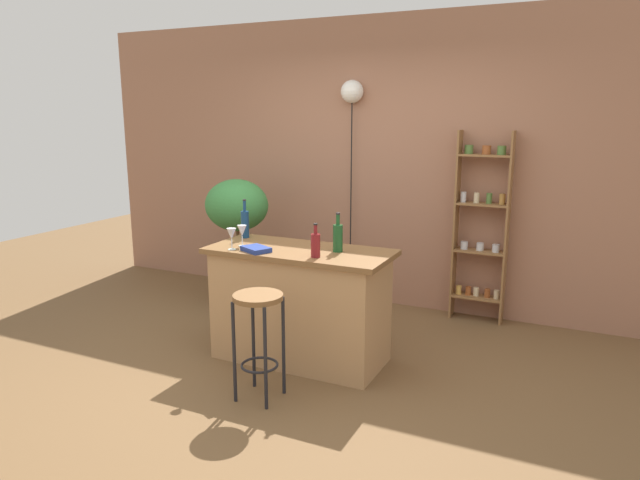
{
  "coord_description": "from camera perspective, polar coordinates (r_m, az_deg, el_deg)",
  "views": [
    {
      "loc": [
        1.96,
        -3.47,
        1.89
      ],
      "look_at": [
        0.05,
        0.55,
        0.91
      ],
      "focal_mm": 32.42,
      "sensor_mm": 36.0,
      "label": 1
    }
  ],
  "objects": [
    {
      "name": "kitchen_counter",
      "position": [
        4.49,
        -1.96,
        -6.37
      ],
      "size": [
        1.4,
        0.63,
        0.89
      ],
      "color": "tan",
      "rests_on": "ground"
    },
    {
      "name": "bottle_olive_oil",
      "position": [
        4.78,
        -7.42,
        1.65
      ],
      "size": [
        0.07,
        0.07,
        0.32
      ],
      "color": "navy",
      "rests_on": "kitchen_counter"
    },
    {
      "name": "bar_stool",
      "position": [
        3.88,
        -6.09,
        -8.05
      ],
      "size": [
        0.33,
        0.33,
        0.73
      ],
      "color": "black",
      "rests_on": "ground"
    },
    {
      "name": "potted_plant",
      "position": [
        5.71,
        -8.22,
        3.0
      ],
      "size": [
        0.63,
        0.57,
        0.88
      ],
      "color": "#A86B4C",
      "rests_on": "plant_stool"
    },
    {
      "name": "wine_glass_left",
      "position": [
        4.37,
        -8.73,
        0.55
      ],
      "size": [
        0.07,
        0.07,
        0.16
      ],
      "color": "silver",
      "rests_on": "kitchen_counter"
    },
    {
      "name": "plant_stool",
      "position": [
        5.89,
        -7.98,
        -4.47
      ],
      "size": [
        0.36,
        0.36,
        0.38
      ],
      "primitive_type": "cylinder",
      "color": "#2D2823",
      "rests_on": "ground"
    },
    {
      "name": "pendant_globe_light",
      "position": [
        5.74,
        3.19,
        14.15
      ],
      "size": [
        0.22,
        0.22,
        2.2
      ],
      "color": "black",
      "rests_on": "ground"
    },
    {
      "name": "ground",
      "position": [
        4.41,
        -3.75,
        -13.0
      ],
      "size": [
        12.0,
        12.0,
        0.0
      ],
      "primitive_type": "plane",
      "color": "brown"
    },
    {
      "name": "spice_shelf",
      "position": [
        5.43,
        15.61,
        1.35
      ],
      "size": [
        0.48,
        0.17,
        1.74
      ],
      "color": "olive",
      "rests_on": "ground"
    },
    {
      "name": "cookbook",
      "position": [
        4.31,
        -6.34,
        -0.9
      ],
      "size": [
        0.25,
        0.23,
        0.03
      ],
      "primitive_type": "cube",
      "rotation": [
        0.0,
        0.0,
        -0.45
      ],
      "color": "navy",
      "rests_on": "kitchen_counter"
    },
    {
      "name": "bottle_sauce_amber",
      "position": [
        4.26,
        1.77,
        0.29
      ],
      "size": [
        0.07,
        0.07,
        0.29
      ],
      "color": "#194C23",
      "rests_on": "kitchen_counter"
    },
    {
      "name": "back_wall",
      "position": [
        5.78,
        5.56,
        7.49
      ],
      "size": [
        6.4,
        0.1,
        2.8
      ],
      "primitive_type": "cube",
      "color": "#9E6B51",
      "rests_on": "ground"
    },
    {
      "name": "bottle_soda_blue",
      "position": [
        4.1,
        -0.44,
        -0.46
      ],
      "size": [
        0.07,
        0.07,
        0.25
      ],
      "color": "maroon",
      "rests_on": "kitchen_counter"
    },
    {
      "name": "wine_glass_center",
      "position": [
        4.48,
        -7.71,
        0.86
      ],
      "size": [
        0.07,
        0.07,
        0.16
      ],
      "color": "silver",
      "rests_on": "kitchen_counter"
    }
  ]
}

